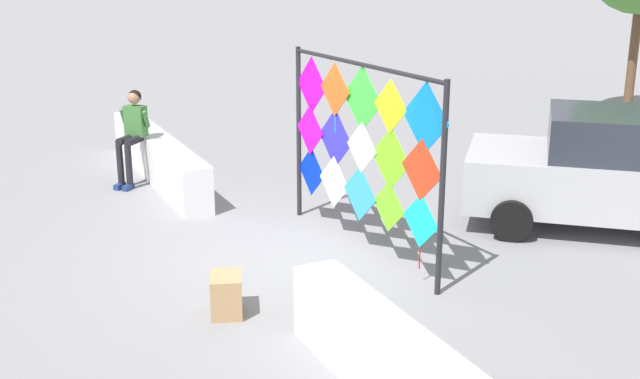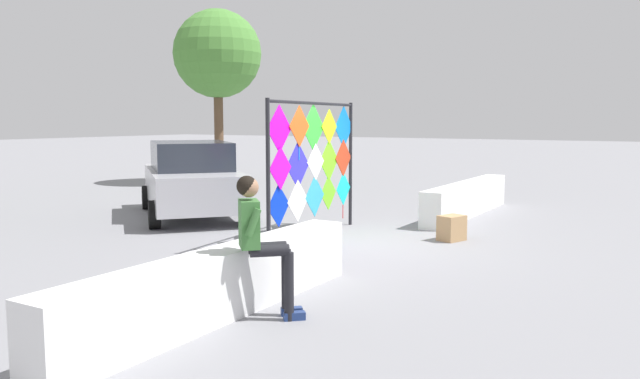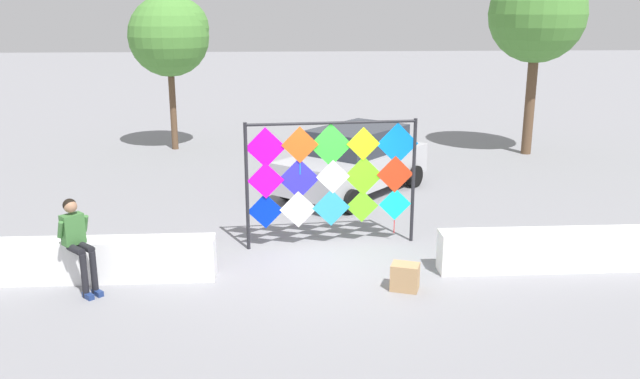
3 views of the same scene
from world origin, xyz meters
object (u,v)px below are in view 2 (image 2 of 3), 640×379
object	(u,v)px
tree_far_right	(218,54)
kite_display_rack	(314,156)
seated_vendor	(261,235)
parked_car	(192,178)
cardboard_box_large	(452,228)

from	to	relation	value
tree_far_right	kite_display_rack	bearing A→B (deg)	-130.89
seated_vendor	tree_far_right	world-z (taller)	tree_far_right
tree_far_right	parked_car	bearing A→B (deg)	-144.90
seated_vendor	cardboard_box_large	bearing A→B (deg)	-2.83
seated_vendor	cardboard_box_large	xyz separation A→B (m)	(5.50, -0.27, -0.73)
kite_display_rack	tree_far_right	xyz separation A→B (m)	(7.13, 8.23, 2.90)
tree_far_right	seated_vendor	bearing A→B (deg)	-138.41
seated_vendor	cardboard_box_large	world-z (taller)	seated_vendor
seated_vendor	parked_car	bearing A→B (deg)	47.84
kite_display_rack	seated_vendor	xyz separation A→B (m)	(-4.41, -2.01, -0.57)
kite_display_rack	parked_car	world-z (taller)	kite_display_rack
parked_car	tree_far_right	size ratio (longest dim) A/B	0.76
kite_display_rack	parked_car	distance (m)	4.01
seated_vendor	tree_far_right	distance (m)	15.81
seated_vendor	tree_far_right	bearing A→B (deg)	41.59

